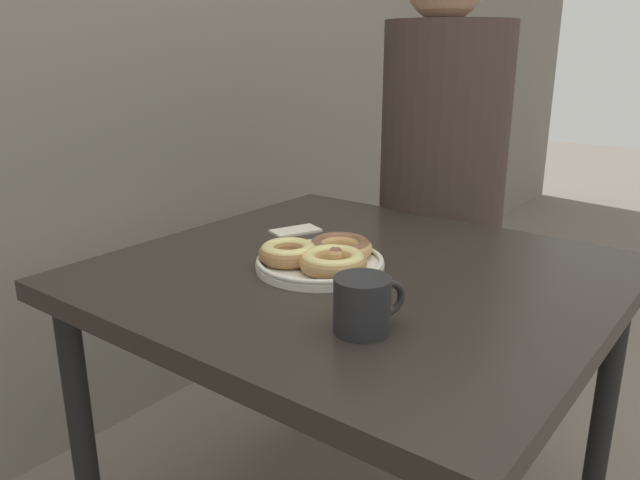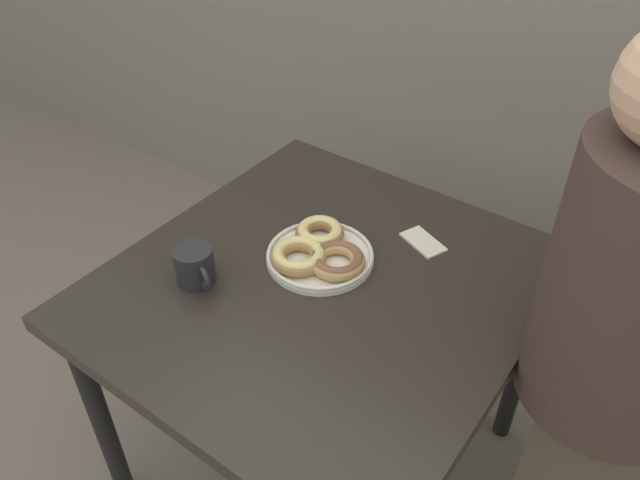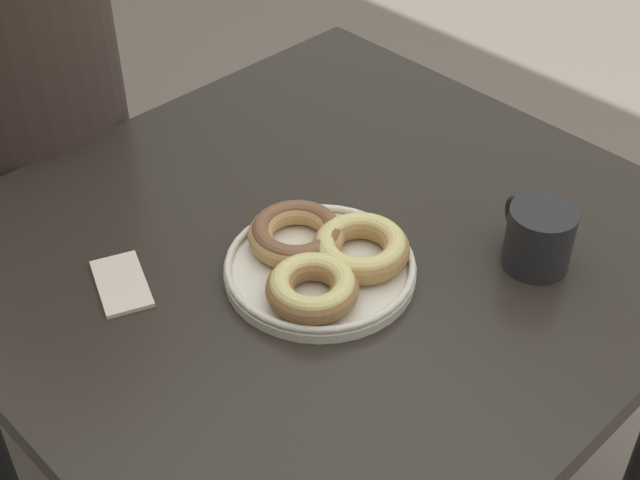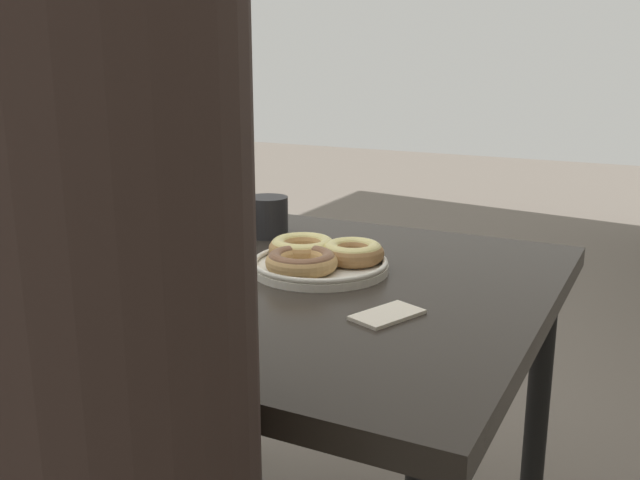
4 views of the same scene
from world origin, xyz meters
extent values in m
plane|color=#70665B|center=(0.00, 0.00, 0.00)|extent=(14.00, 14.00, 0.00)
cube|color=#28231E|center=(0.00, 0.19, 0.71)|extent=(0.90, 0.95, 0.04)
cylinder|color=black|center=(0.39, -0.22, 0.34)|extent=(0.05, 0.05, 0.69)
cylinder|color=silver|center=(-0.05, 0.25, 0.73)|extent=(0.26, 0.26, 0.01)
torus|color=silver|center=(-0.05, 0.25, 0.75)|extent=(0.25, 0.25, 0.01)
torus|color=tan|center=(0.01, 0.24, 0.76)|extent=(0.19, 0.19, 0.03)
torus|color=brown|center=(0.01, 0.24, 0.76)|extent=(0.17, 0.17, 0.03)
torus|color=#9E7042|center=(-0.09, 0.30, 0.76)|extent=(0.13, 0.13, 0.04)
torus|color=#E0D17F|center=(-0.09, 0.30, 0.77)|extent=(0.12, 0.12, 0.03)
torus|color=#B2844C|center=(-0.07, 0.20, 0.76)|extent=(0.18, 0.18, 0.04)
torus|color=#E0D17F|center=(-0.07, 0.20, 0.77)|extent=(0.17, 0.17, 0.03)
cylinder|color=#232326|center=(-0.23, 0.03, 0.77)|extent=(0.09, 0.09, 0.09)
cylinder|color=#382114|center=(-0.23, 0.03, 0.81)|extent=(0.07, 0.07, 0.00)
torus|color=#232326|center=(-0.19, 0.01, 0.77)|extent=(0.06, 0.03, 0.06)
cube|color=brown|center=(0.66, 0.32, 0.33)|extent=(0.28, 0.20, 0.67)
cube|color=beige|center=(0.12, 0.45, 0.73)|extent=(0.13, 0.10, 0.01)
camera|label=1|loc=(-0.97, -0.46, 1.15)|focal=35.00mm
camera|label=2|loc=(0.62, -0.66, 1.69)|focal=35.00mm
camera|label=3|loc=(-0.68, 0.86, 1.52)|focal=50.00mm
camera|label=4|loc=(1.09, 0.83, 1.12)|focal=40.00mm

